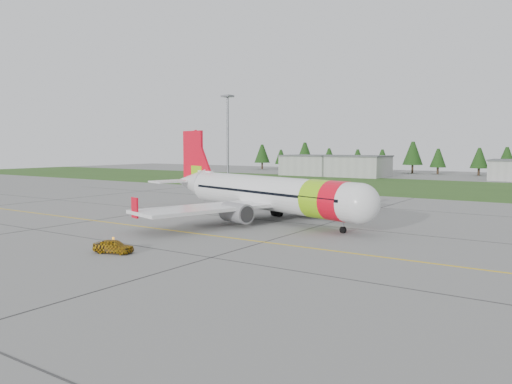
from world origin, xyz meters
The scene contains 9 objects.
ground centered at (0.00, 0.00, 0.00)m, with size 320.00×320.00×0.00m, color gray.
aircraft centered at (2.02, 20.51, 3.29)m, with size 36.70×34.69×11.41m.
follow_me_car centered at (1.95, -3.28, 1.75)m, with size 1.40×1.19×3.49m, color #ECA80D.
service_van centered at (-11.56, 57.40, 2.16)m, with size 1.51×1.42×4.32m, color silver.
grass_strip centered at (0.00, 82.00, 0.01)m, with size 320.00×50.00×0.03m, color #30561E.
taxi_guideline centered at (0.00, 8.00, 0.01)m, with size 120.00×0.25×0.02m, color gold.
hangar_west centered at (-30.00, 110.00, 3.00)m, with size 32.00×14.00×6.00m, color #A8A8A3.
floodlight_mast centered at (-32.00, 58.00, 10.00)m, with size 0.50×0.50×20.00m, color slate.
treeline centered at (0.00, 138.00, 5.00)m, with size 160.00×8.00×10.00m, color #1C3F14, non-canonical shape.
Camera 1 is at (35.46, -31.39, 9.11)m, focal length 35.00 mm.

